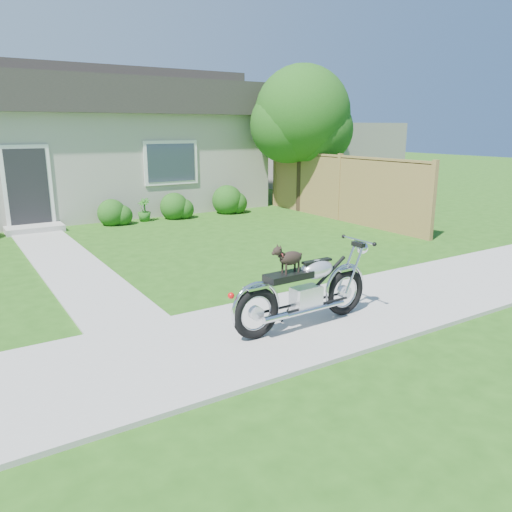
# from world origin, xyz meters

# --- Properties ---
(ground) EXTENTS (80.00, 80.00, 0.00)m
(ground) POSITION_xyz_m (0.00, 0.00, 0.00)
(ground) COLOR #235114
(ground) RESTS_ON ground
(sidewalk) EXTENTS (24.00, 2.20, 0.04)m
(sidewalk) POSITION_xyz_m (0.00, 0.00, 0.02)
(sidewalk) COLOR #9E9B93
(sidewalk) RESTS_ON ground
(walkway) EXTENTS (1.20, 8.00, 0.03)m
(walkway) POSITION_xyz_m (-1.50, 5.00, 0.01)
(walkway) COLOR #9E9B93
(walkway) RESTS_ON ground
(house) EXTENTS (12.60, 7.03, 4.50)m
(house) POSITION_xyz_m (-0.00, 11.99, 2.16)
(house) COLOR #AFAA9E
(house) RESTS_ON ground
(fence) EXTENTS (0.12, 6.62, 1.90)m
(fence) POSITION_xyz_m (6.30, 5.75, 0.94)
(fence) COLOR olive
(fence) RESTS_ON ground
(tree_near) EXTENTS (2.95, 2.94, 4.51)m
(tree_near) POSITION_xyz_m (6.47, 7.56, 2.89)
(tree_near) COLOR #3D2B1C
(tree_near) RESTS_ON ground
(tree_far) EXTENTS (3.10, 3.10, 4.75)m
(tree_far) POSITION_xyz_m (8.16, 10.08, 3.05)
(tree_far) COLOR #3D2B1C
(tree_far) RESTS_ON ground
(shrub_row) EXTENTS (10.03, 1.04, 1.04)m
(shrub_row) POSITION_xyz_m (-0.77, 8.50, 0.40)
(shrub_row) COLOR #1D4C14
(shrub_row) RESTS_ON ground
(potted_plant_right) EXTENTS (0.52, 0.52, 0.66)m
(potted_plant_right) POSITION_xyz_m (1.43, 8.55, 0.33)
(potted_plant_right) COLOR #24631B
(potted_plant_right) RESTS_ON ground
(motorcycle_with_dog) EXTENTS (2.22, 0.60, 1.14)m
(motorcycle_with_dog) POSITION_xyz_m (0.50, -0.17, 0.55)
(motorcycle_with_dog) COLOR black
(motorcycle_with_dog) RESTS_ON sidewalk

